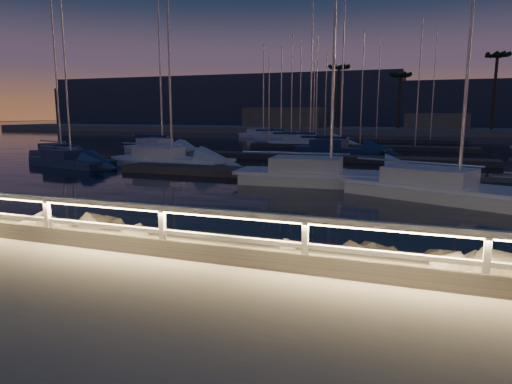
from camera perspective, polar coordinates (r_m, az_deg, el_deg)
ground at (r=10.27m, az=-16.30°, el=-6.98°), size 400.00×400.00×0.00m
harbor_water at (r=39.74m, az=11.30°, el=4.05°), size 400.00×440.00×0.60m
guard_rail at (r=10.12m, az=-16.83°, el=-2.73°), size 44.11×0.12×1.06m
riprap at (r=14.30m, az=-24.28°, el=-4.08°), size 39.80×2.24×1.20m
floating_docks at (r=40.95m, az=11.60°, el=5.00°), size 22.00×36.00×0.40m
far_shore at (r=82.20m, az=15.84°, el=7.63°), size 160.00×14.00×5.20m
palm_left at (r=81.41m, az=10.34°, el=14.76°), size 3.00×3.00×11.20m
palm_center at (r=81.20m, az=17.60°, el=13.53°), size 3.00×3.00×9.70m
palm_right at (r=80.94m, az=27.92°, el=14.48°), size 3.00×3.00×12.20m
distant_hills at (r=144.34m, az=8.85°, el=10.43°), size 230.00×37.50×18.00m
sailboat_a at (r=38.25m, az=-23.25°, el=4.43°), size 7.19×4.25×11.92m
sailboat_b at (r=32.93m, az=-22.27°, el=3.70°), size 7.15×3.48×11.75m
sailboat_c at (r=22.97m, az=8.65°, el=2.15°), size 9.64×3.49×16.05m
sailboat_d at (r=20.26m, az=23.27°, el=0.37°), size 9.80×6.02×16.10m
sailboat_e at (r=40.77m, az=-11.78°, el=5.35°), size 8.22×4.36×13.57m
sailboat_f at (r=30.88m, az=-10.78°, el=4.00°), size 8.54×3.16×14.26m
sailboat_i at (r=58.91m, az=2.94°, el=6.83°), size 7.33×4.02×12.11m
sailboat_j at (r=40.03m, az=10.18°, el=5.30°), size 8.42×3.91×13.86m
sailboat_k at (r=48.37m, az=6.48°, el=6.14°), size 8.92×3.63×14.72m
sailboat_m at (r=66.70m, az=0.77°, el=7.21°), size 8.00×4.27×13.20m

